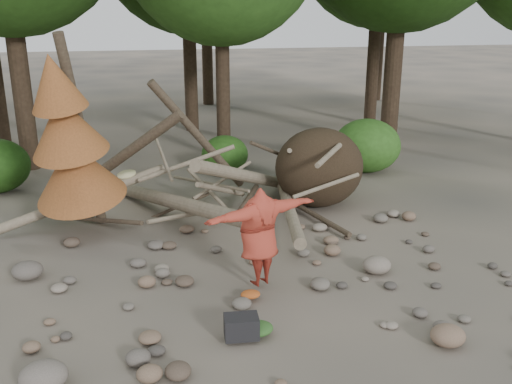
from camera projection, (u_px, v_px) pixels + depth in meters
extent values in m
plane|color=#514C44|center=(252.00, 297.00, 9.85)|extent=(120.00, 120.00, 0.00)
ellipsoid|color=#332619|center=(319.00, 168.00, 14.06)|extent=(2.20, 1.87, 1.98)
cylinder|color=gray|center=(175.00, 202.00, 12.92)|extent=(2.61, 5.11, 1.08)
cylinder|color=gray|center=(249.00, 177.00, 13.64)|extent=(3.18, 3.71, 1.90)
cylinder|color=brown|center=(119.00, 159.00, 13.25)|extent=(3.08, 1.91, 2.49)
cylinder|color=gray|center=(288.00, 205.00, 13.32)|extent=(1.13, 4.98, 0.43)
cylinder|color=brown|center=(199.00, 137.00, 13.69)|extent=(2.39, 1.03, 2.89)
cylinder|color=gray|center=(84.00, 198.00, 12.75)|extent=(3.71, 0.86, 1.20)
cylinder|color=#4C3F30|center=(108.00, 221.00, 12.51)|extent=(1.52, 1.70, 0.49)
cylinder|color=gray|center=(223.00, 180.00, 13.73)|extent=(1.57, 0.85, 0.69)
cylinder|color=#4C3F30|center=(282.00, 155.00, 14.39)|extent=(1.92, 1.25, 1.10)
cylinder|color=gray|center=(163.00, 157.00, 13.05)|extent=(0.37, 1.42, 0.85)
cylinder|color=#4C3F30|center=(316.00, 216.00, 13.22)|extent=(0.79, 2.54, 0.12)
cylinder|color=gray|center=(187.00, 215.00, 12.43)|extent=(1.78, 1.11, 0.29)
cylinder|color=#4C3F30|center=(82.00, 134.00, 12.12)|extent=(0.67, 1.13, 4.35)
cone|color=brown|center=(76.00, 170.00, 12.01)|extent=(2.06, 2.13, 1.86)
cone|color=brown|center=(65.00, 125.00, 11.49)|extent=(1.71, 1.78, 1.65)
cone|color=brown|center=(54.00, 81.00, 11.02)|extent=(1.23, 1.30, 1.41)
cylinder|color=#38281C|center=(13.00, 17.00, 16.29)|extent=(0.56, 0.56, 8.96)
cylinder|color=#38281C|center=(222.00, 48.00, 17.49)|extent=(0.44, 0.44, 7.14)
cylinder|color=#38281C|center=(397.00, 8.00, 18.90)|extent=(0.60, 0.60, 9.45)
cylinder|color=#38281C|center=(189.00, 20.00, 21.82)|extent=(0.52, 0.52, 8.54)
cylinder|color=#38281C|center=(375.00, 25.00, 23.02)|extent=(0.50, 0.50, 8.12)
cylinder|color=#38281C|center=(206.00, 15.00, 27.95)|extent=(0.54, 0.54, 8.75)
cylinder|color=#38281C|center=(381.00, 24.00, 29.43)|extent=(0.46, 0.46, 7.84)
ellipsoid|color=#2A5A1A|center=(225.00, 154.00, 17.09)|extent=(1.40, 1.40, 1.12)
ellipsoid|color=#356B21|center=(367.00, 146.00, 17.11)|extent=(2.00, 2.00, 1.60)
imported|color=#AC3626|center=(259.00, 236.00, 9.90)|extent=(2.27, 1.32, 1.79)
cylinder|color=tan|center=(127.00, 174.00, 8.61)|extent=(0.29, 0.28, 0.10)
cube|color=black|center=(241.00, 330.00, 8.51)|extent=(0.53, 0.38, 0.34)
ellipsoid|color=#2E5923|center=(257.00, 331.00, 8.63)|extent=(0.49, 0.41, 0.18)
ellipsoid|color=#AE4F1D|center=(251.00, 297.00, 9.71)|extent=(0.34, 0.28, 0.12)
ellipsoid|color=slate|center=(43.00, 376.00, 7.43)|extent=(0.63, 0.57, 0.38)
ellipsoid|color=#816651|center=(448.00, 336.00, 8.40)|extent=(0.52, 0.47, 0.31)
ellipsoid|color=gray|center=(377.00, 265.00, 10.68)|extent=(0.54, 0.49, 0.32)
ellipsoid|color=#605851|center=(27.00, 271.00, 10.44)|extent=(0.56, 0.50, 0.34)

